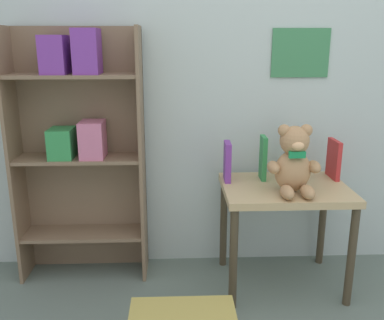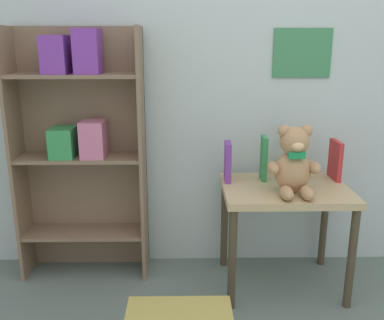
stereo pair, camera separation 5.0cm
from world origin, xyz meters
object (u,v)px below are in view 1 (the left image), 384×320
Objects in this scene: bookshelf_side at (80,139)px; book_standing_red at (334,159)px; display_table at (284,201)px; teddy_bear at (294,162)px; book_standing_purple at (227,161)px; book_standing_green at (263,158)px; book_standing_teal at (298,160)px.

book_standing_red is (1.34, -0.06, -0.11)m from bookshelf_side.
bookshelf_side is 2.12× the size of display_table.
teddy_bear is at bearing -83.90° from display_table.
display_table is 3.05× the size of book_standing_red.
book_standing_purple is at bearing -179.56° from book_standing_red.
teddy_bear is 0.23m from book_standing_green.
display_table is at bearing -9.82° from bookshelf_side.
book_standing_red is at bearing 1.93° from book_standing_green.
book_standing_purple is 0.99× the size of book_standing_red.
display_table is 0.25m from teddy_bear.
teddy_bear is at bearing -111.29° from book_standing_teal.
book_standing_green is 0.38m from book_standing_red.
bookshelf_side is at bearing 175.88° from book_standing_purple.
teddy_bear is at bearing -62.25° from book_standing_green.
bookshelf_side is 6.51× the size of book_standing_purple.
book_standing_red is at bearing 23.56° from display_table.
bookshelf_side is 1.11m from display_table.
book_standing_green reaches higher than display_table.
book_standing_teal is at bearing 177.74° from book_standing_red.
book_standing_green is (0.19, 0.01, 0.01)m from book_standing_purple.
book_standing_purple is 0.38m from book_standing_teal.
book_standing_purple reaches higher than display_table.
book_standing_purple is at bearing -176.29° from book_standing_teal.
teddy_bear is (1.07, -0.27, -0.06)m from bookshelf_side.
book_standing_green is at bearing -177.17° from book_standing_teal.
book_standing_teal is 0.19m from book_standing_red.
teddy_bear is 0.35m from book_standing_purple.
book_standing_purple is 1.02× the size of book_standing_teal.
teddy_bear reaches higher than book_standing_purple.
book_standing_green is at bearing -3.86° from bookshelf_side.
teddy_bear is 0.35m from book_standing_red.
bookshelf_side is at bearing 175.89° from book_standing_red.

